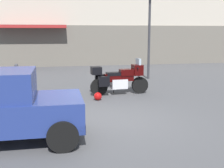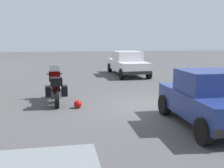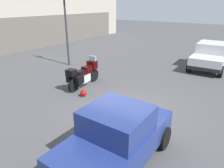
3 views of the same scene
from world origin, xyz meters
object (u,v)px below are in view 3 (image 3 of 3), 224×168
(helmet, at_px, (83,93))
(motorcycle, at_px, (84,74))
(car_sedan_far, at_px, (211,55))
(car_compact_side, at_px, (117,138))
(streetlamp_curbside, at_px, (67,18))

(helmet, bearing_deg, motorcycle, 40.51)
(car_sedan_far, bearing_deg, car_compact_side, 176.99)
(car_compact_side, bearing_deg, helmet, -126.61)
(motorcycle, height_order, streetlamp_curbside, streetlamp_curbside)
(motorcycle, xyz_separation_m, car_compact_side, (-3.46, -4.21, 0.15))
(helmet, height_order, streetlamp_curbside, streetlamp_curbside)
(car_sedan_far, relative_size, streetlamp_curbside, 0.95)
(helmet, distance_m, car_sedan_far, 8.79)
(helmet, xyz_separation_m, car_sedan_far, (7.98, -3.63, 0.64))
(motorcycle, xyz_separation_m, car_sedan_far, (7.07, -4.41, 0.16))
(helmet, bearing_deg, streetlamp_curbside, 51.56)
(motorcycle, distance_m, car_sedan_far, 8.33)
(streetlamp_curbside, bearing_deg, helmet, -128.44)
(car_sedan_far, height_order, car_compact_side, same)
(motorcycle, distance_m, streetlamp_curbside, 4.59)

